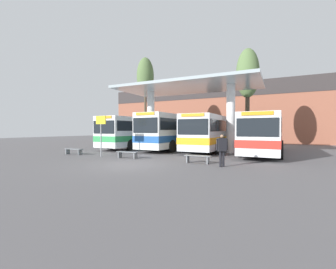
# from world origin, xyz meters

# --- Properties ---
(ground_plane) EXTENTS (100.00, 100.00, 0.00)m
(ground_plane) POSITION_xyz_m (0.00, 0.00, 0.00)
(ground_plane) COLOR #565456
(townhouse_backdrop) EXTENTS (40.00, 0.58, 9.06)m
(townhouse_backdrop) POSITION_xyz_m (0.00, 24.17, 5.28)
(townhouse_backdrop) COLOR brown
(townhouse_backdrop) RESTS_ON ground_plane
(station_canopy) EXTENTS (12.79, 6.62, 6.00)m
(station_canopy) POSITION_xyz_m (0.00, 8.91, 5.22)
(station_canopy) COLOR silver
(station_canopy) RESTS_ON ground_plane
(transit_bus_left_bay) EXTENTS (3.06, 11.61, 3.20)m
(transit_bus_left_bay) POSITION_xyz_m (-6.10, 10.53, 1.79)
(transit_bus_left_bay) COLOR white
(transit_bus_left_bay) RESTS_ON ground_plane
(transit_bus_center_bay) EXTENTS (2.97, 12.13, 3.37)m
(transit_bus_center_bay) POSITION_xyz_m (-1.83, 10.82, 1.88)
(transit_bus_center_bay) COLOR white
(transit_bus_center_bay) RESTS_ON ground_plane
(transit_bus_right_bay) EXTENTS (2.81, 11.77, 3.17)m
(transit_bus_right_bay) POSITION_xyz_m (1.92, 10.90, 1.78)
(transit_bus_right_bay) COLOR silver
(transit_bus_right_bay) RESTS_ON ground_plane
(transit_bus_far_right_bay) EXTENTS (2.96, 11.85, 3.08)m
(transit_bus_far_right_bay) POSITION_xyz_m (6.44, 9.90, 1.72)
(transit_bus_far_right_bay) COLOR silver
(transit_bus_far_right_bay) RESTS_ON ground_plane
(waiting_bench_near_pillar) EXTENTS (1.55, 0.44, 0.46)m
(waiting_bench_near_pillar) POSITION_xyz_m (3.29, 2.18, 0.34)
(waiting_bench_near_pillar) COLOR slate
(waiting_bench_near_pillar) RESTS_ON ground_plane
(waiting_bench_mid_platform) EXTENTS (1.64, 0.44, 0.46)m
(waiting_bench_mid_platform) POSITION_xyz_m (-1.75, 2.18, 0.34)
(waiting_bench_mid_platform) COLOR slate
(waiting_bench_mid_platform) RESTS_ON ground_plane
(waiting_bench_far_platform) EXTENTS (1.71, 0.44, 0.46)m
(waiting_bench_far_platform) POSITION_xyz_m (-6.96, 2.18, 0.34)
(waiting_bench_far_platform) COLOR slate
(waiting_bench_far_platform) RESTS_ON ground_plane
(info_sign_platform) EXTENTS (0.90, 0.09, 2.97)m
(info_sign_platform) POSITION_xyz_m (-4.12, 2.17, 2.12)
(info_sign_platform) COLOR gray
(info_sign_platform) RESTS_ON ground_plane
(pedestrian_waiting) EXTENTS (0.57, 0.46, 1.71)m
(pedestrian_waiting) POSITION_xyz_m (4.86, 1.51, 1.05)
(pedestrian_waiting) COLOR black
(pedestrian_waiting) RESTS_ON ground_plane
(poplar_tree_behind_left) EXTENTS (2.27, 2.27, 10.20)m
(poplar_tree_behind_left) POSITION_xyz_m (4.63, 13.76, 7.51)
(poplar_tree_behind_left) COLOR #473A2B
(poplar_tree_behind_left) RESTS_ON ground_plane
(poplar_tree_behind_right) EXTENTS (2.13, 2.13, 10.96)m
(poplar_tree_behind_right) POSITION_xyz_m (-7.49, 13.60, 8.48)
(poplar_tree_behind_right) COLOR #473A2B
(poplar_tree_behind_right) RESTS_ON ground_plane
(parked_car_street) EXTENTS (4.59, 2.19, 2.20)m
(parked_car_street) POSITION_xyz_m (3.73, 20.98, 1.05)
(parked_car_street) COLOR black
(parked_car_street) RESTS_ON ground_plane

